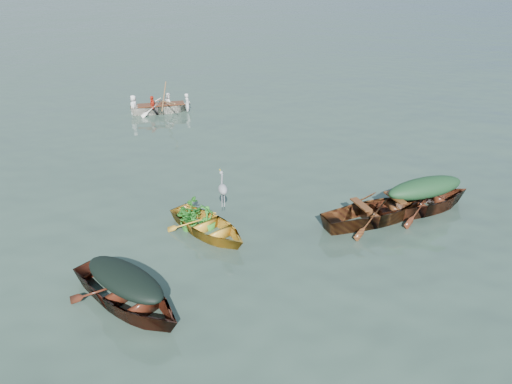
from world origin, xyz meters
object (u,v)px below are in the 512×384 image
dark_covered_boat (129,306)px  green_tarp_boat (421,211)px  heron (223,195)px  rowed_boat (162,113)px  open_wooden_boat (376,221)px  yellow_dinghy (209,234)px

dark_covered_boat → green_tarp_boat: (7.66, 2.12, 0.00)m
heron → rowed_boat: bearing=63.8°
green_tarp_boat → open_wooden_boat: size_ratio=0.98×
rowed_boat → heron: bearing=-176.1°
dark_covered_boat → rowed_boat: dark_covered_boat is taller
yellow_dinghy → dark_covered_boat: bearing=-161.4°
green_tarp_boat → dark_covered_boat: bearing=96.9°
green_tarp_boat → rowed_boat: (-6.10, 10.36, 0.00)m
green_tarp_boat → open_wooden_boat: 1.44m
rowed_boat → yellow_dinghy: bearing=-178.7°
green_tarp_boat → rowed_boat: size_ratio=1.17×
yellow_dinghy → heron: 1.03m
rowed_boat → green_tarp_boat: bearing=-150.5°
rowed_boat → heron: (0.85, -9.84, 0.87)m
rowed_boat → dark_covered_boat: bearing=171.9°
green_tarp_boat → open_wooden_boat: (-1.43, -0.22, 0.00)m
green_tarp_boat → rowed_boat: 12.03m
yellow_dinghy → rowed_boat: 10.17m
open_wooden_boat → rowed_boat: (-4.67, 10.58, 0.00)m
open_wooden_boat → rowed_boat: open_wooden_boat is taller
open_wooden_boat → rowed_boat: bearing=15.5°
dark_covered_boat → heron: heron is taller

